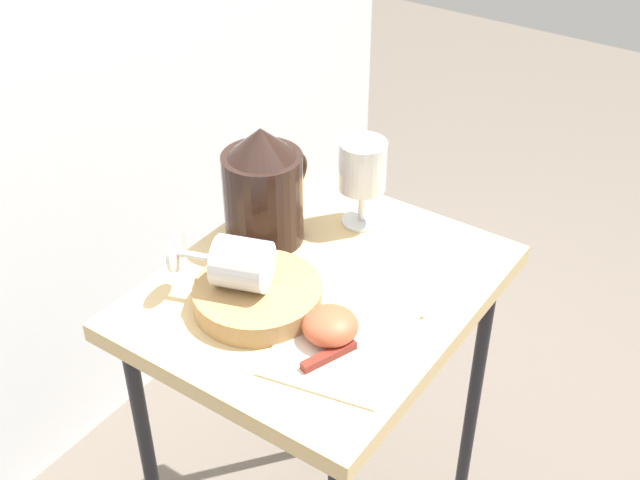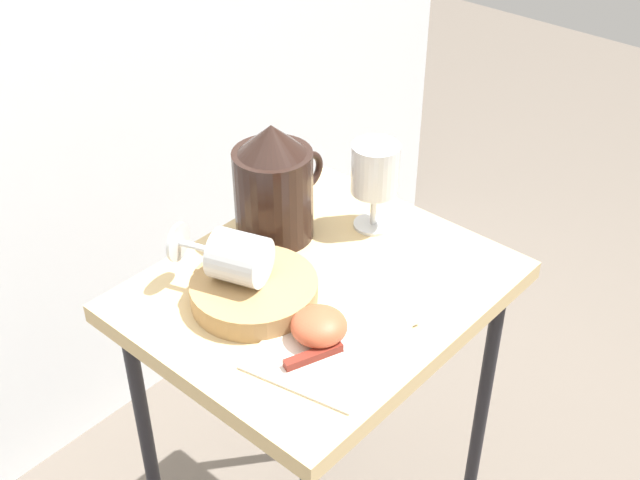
{
  "view_description": "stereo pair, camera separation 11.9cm",
  "coord_description": "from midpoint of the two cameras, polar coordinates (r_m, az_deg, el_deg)",
  "views": [
    {
      "loc": [
        -0.8,
        -0.55,
        1.49
      ],
      "look_at": [
        0.0,
        0.0,
        0.8
      ],
      "focal_mm": 46.25,
      "sensor_mm": 36.0,
      "label": 1
    },
    {
      "loc": [
        -0.73,
        -0.65,
        1.49
      ],
      "look_at": [
        0.0,
        0.0,
        0.8
      ],
      "focal_mm": 46.25,
      "sensor_mm": 36.0,
      "label": 2
    }
  ],
  "objects": [
    {
      "name": "apple_half_left",
      "position": [
        1.13,
        2.97,
        -6.08
      ],
      "size": [
        0.08,
        0.08,
        0.04
      ],
      "primitive_type": "ellipsoid",
      "color": "#C15133",
      "rests_on": "linen_napkin"
    },
    {
      "name": "pitcher",
      "position": [
        1.3,
        -0.59,
        3.29
      ],
      "size": [
        0.18,
        0.13,
        0.2
      ],
      "color": "black",
      "rests_on": "table"
    },
    {
      "name": "wine_glass_tipped_near",
      "position": [
        1.17,
        -2.91,
        -1.28
      ],
      "size": [
        0.11,
        0.16,
        0.08
      ],
      "color": "silver",
      "rests_on": "basket_tray"
    },
    {
      "name": "knife",
      "position": [
        1.12,
        4.0,
        -7.65
      ],
      "size": [
        0.2,
        0.09,
        0.01
      ],
      "color": "silver",
      "rests_on": "linen_napkin"
    },
    {
      "name": "basket_tray",
      "position": [
        1.2,
        -1.74,
        -3.67
      ],
      "size": [
        0.19,
        0.19,
        0.03
      ],
      "primitive_type": "cylinder",
      "color": "#AD8451",
      "rests_on": "table"
    },
    {
      "name": "linen_napkin",
      "position": [
        1.14,
        3.69,
        -7.34
      ],
      "size": [
        0.23,
        0.21,
        0.0
      ],
      "primitive_type": "cube",
      "rotation": [
        0.0,
        0.0,
        0.21
      ],
      "color": "silver",
      "rests_on": "table"
    },
    {
      "name": "curtain_drape",
      "position": [
        1.59,
        -16.22,
        12.11
      ],
      "size": [
        2.4,
        0.03,
        1.8
      ],
      "primitive_type": "cube",
      "color": "white",
      "rests_on": "ground_plane"
    },
    {
      "name": "table",
      "position": [
        1.29,
        2.65,
        -5.9
      ],
      "size": [
        0.54,
        0.45,
        0.72
      ],
      "color": "tan",
      "rests_on": "ground_plane"
    },
    {
      "name": "wine_glass_upright",
      "position": [
        1.32,
        6.43,
        4.54
      ],
      "size": [
        0.08,
        0.08,
        0.15
      ],
      "color": "silver",
      "rests_on": "table"
    }
  ]
}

